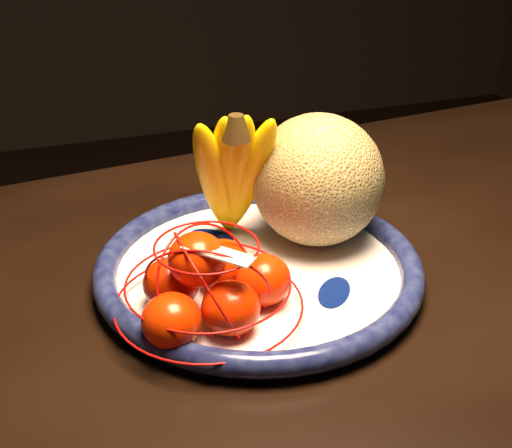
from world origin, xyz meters
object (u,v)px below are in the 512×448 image
object	(u,v)px
cantaloupe	(318,180)
banana_bunch	(232,170)
fruit_bowl	(259,268)
dining_table	(386,312)
mandarin_bag	(210,286)

from	to	relation	value
cantaloupe	banana_bunch	distance (m)	0.11
cantaloupe	banana_bunch	bearing A→B (deg)	167.29
banana_bunch	fruit_bowl	bearing A→B (deg)	-74.30
fruit_bowl	cantaloupe	xyz separation A→B (m)	(0.09, 0.05, 0.08)
dining_table	banana_bunch	xyz separation A→B (m)	(-0.18, 0.08, 0.19)
cantaloupe	fruit_bowl	bearing A→B (deg)	-152.86
dining_table	banana_bunch	distance (m)	0.27
dining_table	mandarin_bag	size ratio (longest dim) A/B	6.22
dining_table	cantaloupe	size ratio (longest dim) A/B	9.24
banana_bunch	mandarin_bag	xyz separation A→B (m)	(-0.07, -0.14, -0.06)
fruit_bowl	banana_bunch	bearing A→B (deg)	98.56
dining_table	fruit_bowl	size ratio (longest dim) A/B	3.88
cantaloupe	dining_table	bearing A→B (deg)	-38.57
dining_table	fruit_bowl	distance (m)	0.19
dining_table	cantaloupe	distance (m)	0.20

